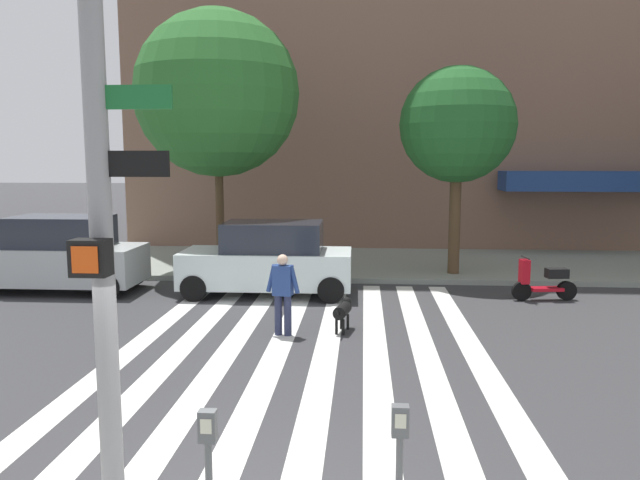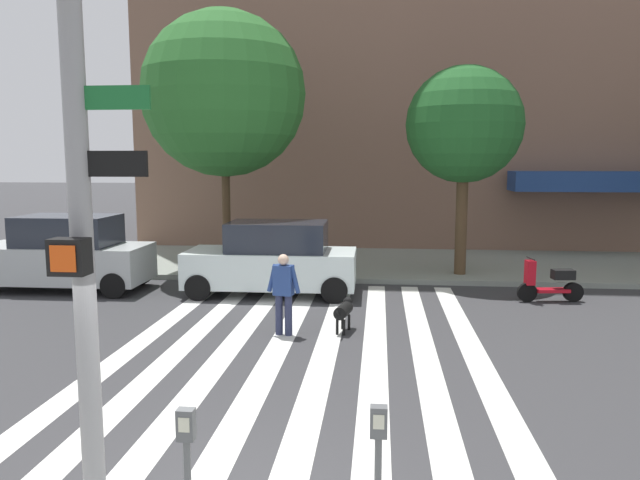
# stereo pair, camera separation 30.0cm
# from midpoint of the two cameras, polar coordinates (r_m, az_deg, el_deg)

# --- Properties ---
(ground_plane) EXTENTS (160.00, 160.00, 0.00)m
(ground_plane) POSITION_cam_midpoint_polar(r_m,az_deg,el_deg) (11.63, -1.32, -9.82)
(ground_plane) COLOR #353538
(sidewalk_far) EXTENTS (80.00, 6.00, 0.15)m
(sidewalk_far) POSITION_cam_midpoint_polar(r_m,az_deg,el_deg) (20.08, 1.71, -2.18)
(sidewalk_far) COLOR gray
(sidewalk_far) RESTS_ON ground_plane
(crosswalk_stripes) EXTENTS (6.75, 10.85, 0.01)m
(crosswalk_stripes) POSITION_cam_midpoint_polar(r_m,az_deg,el_deg) (11.62, -0.78, -9.81)
(crosswalk_stripes) COLOR silver
(crosswalk_stripes) RESTS_ON ground_plane
(traffic_light_pole) EXTENTS (0.74, 0.46, 5.80)m
(traffic_light_pole) POSITION_cam_midpoint_polar(r_m,az_deg,el_deg) (4.95, -20.68, 7.62)
(traffic_light_pole) COLOR gray
(traffic_light_pole) RESTS_ON sidewalk_near
(parking_meter_curbside) EXTENTS (0.14, 0.11, 1.36)m
(parking_meter_curbside) POSITION_cam_midpoint_polar(r_m,az_deg,el_deg) (5.25, -10.81, -20.35)
(parking_meter_curbside) COLOR #515456
(parking_meter_curbside) RESTS_ON sidewalk_near
(parking_meter_second_along) EXTENTS (0.14, 0.11, 1.36)m
(parking_meter_second_along) POSITION_cam_midpoint_polar(r_m,az_deg,el_deg) (5.25, 7.29, -20.26)
(parking_meter_second_along) COLOR #515456
(parking_meter_second_along) RESTS_ON sidewalk_near
(parked_car_near_curb) EXTENTS (4.54, 1.93, 2.02)m
(parked_car_near_curb) POSITION_cam_midpoint_polar(r_m,az_deg,el_deg) (17.46, -22.68, -1.29)
(parked_car_near_curb) COLOR #B0B5B5
(parked_car_near_curb) RESTS_ON ground_plane
(parked_car_behind_first) EXTENTS (4.39, 1.94, 1.91)m
(parked_car_behind_first) POSITION_cam_midpoint_polar(r_m,az_deg,el_deg) (15.60, -3.94, -1.86)
(parked_car_behind_first) COLOR silver
(parked_car_behind_first) RESTS_ON ground_plane
(parked_scooter) EXTENTS (1.63, 0.53, 1.11)m
(parked_scooter) POSITION_cam_midpoint_polar(r_m,az_deg,el_deg) (15.93, 21.58, -3.81)
(parked_scooter) COLOR black
(parked_scooter) RESTS_ON ground_plane
(street_tree_nearest) EXTENTS (4.86, 4.86, 7.70)m
(street_tree_nearest) POSITION_cam_midpoint_polar(r_m,az_deg,el_deg) (18.40, -8.64, 13.52)
(street_tree_nearest) COLOR #4C3823
(street_tree_nearest) RESTS_ON sidewalk_far
(street_tree_middle) EXTENTS (3.34, 3.34, 6.02)m
(street_tree_middle) POSITION_cam_midpoint_polar(r_m,az_deg,el_deg) (17.97, 14.03, 10.52)
(street_tree_middle) COLOR #4C3823
(street_tree_middle) RESTS_ON sidewalk_far
(pedestrian_dog_walker) EXTENTS (0.71, 0.31, 1.64)m
(pedestrian_dog_walker) POSITION_cam_midpoint_polar(r_m,az_deg,el_deg) (11.96, -2.77, -4.74)
(pedestrian_dog_walker) COLOR #282D4C
(pedestrian_dog_walker) RESTS_ON ground_plane
(dog_on_leash) EXTENTS (0.38, 0.99, 0.65)m
(dog_on_leash) POSITION_cam_midpoint_polar(r_m,az_deg,el_deg) (12.31, 3.00, -6.69)
(dog_on_leash) COLOR black
(dog_on_leash) RESTS_ON ground_plane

